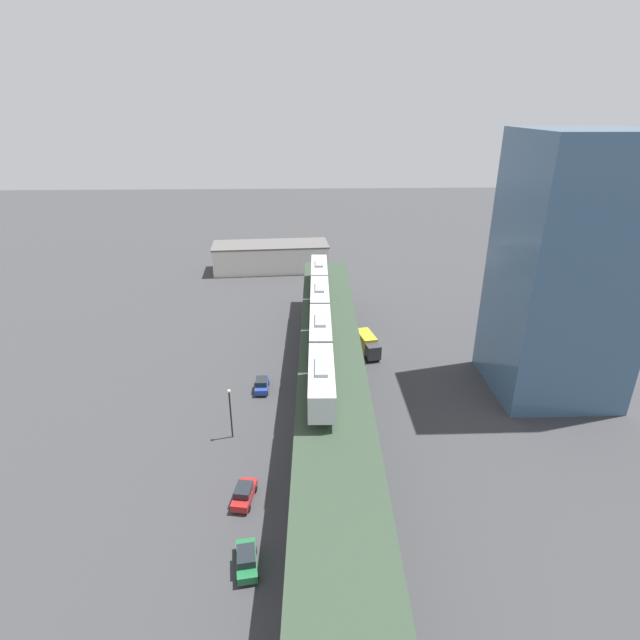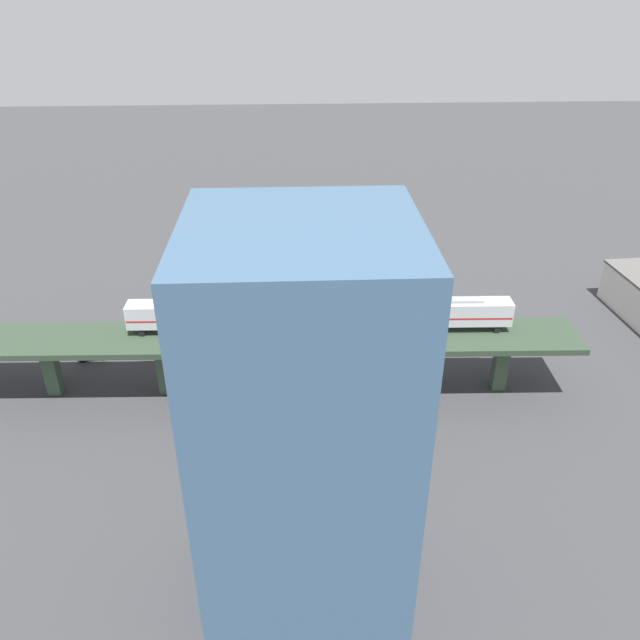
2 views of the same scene
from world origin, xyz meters
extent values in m
plane|color=#38383A|center=(0.00, 0.00, 0.00)|extent=(400.00, 400.00, 0.00)
cube|color=#2C3D2C|center=(0.00, 0.00, 8.19)|extent=(11.00, 92.20, 0.80)
cube|color=#384C38|center=(-0.66, -23.49, 3.90)|extent=(1.85, 1.85, 7.79)
cube|color=#384C38|center=(-0.24, -8.50, 3.90)|extent=(1.85, 1.85, 7.79)
cube|color=#384C38|center=(0.18, 6.50, 3.90)|extent=(1.85, 1.85, 7.79)
cube|color=#384C38|center=(0.61, 21.49, 3.90)|extent=(1.85, 1.85, 7.79)
cube|color=#384C38|center=(1.03, 36.49, 3.90)|extent=(1.85, 1.85, 7.79)
cube|color=silver|center=(-1.59, -6.60, 11.13)|extent=(3.14, 12.07, 3.10)
cube|color=#B21E1E|center=(-1.59, -6.60, 10.83)|extent=(3.17, 11.84, 0.24)
cube|color=gray|center=(-1.59, -6.60, 12.86)|extent=(1.52, 4.24, 0.36)
cylinder|color=black|center=(-2.90, -10.76, 9.01)|extent=(0.24, 0.85, 0.84)
cylinder|color=black|center=(-0.52, -10.83, 9.01)|extent=(0.24, 0.85, 0.84)
cylinder|color=black|center=(-2.66, -2.37, 9.01)|extent=(0.24, 0.85, 0.84)
cylinder|color=black|center=(-0.28, -2.43, 9.01)|extent=(0.24, 0.85, 0.84)
cube|color=silver|center=(-1.23, 6.00, 11.13)|extent=(3.14, 12.07, 3.10)
cube|color=#B21E1E|center=(-1.23, 6.00, 10.83)|extent=(3.17, 11.84, 0.24)
cube|color=gray|center=(-1.23, 6.00, 12.86)|extent=(1.52, 4.24, 0.36)
cylinder|color=black|center=(-2.54, 1.83, 9.01)|extent=(0.24, 0.85, 0.84)
cylinder|color=black|center=(-0.16, 1.76, 9.01)|extent=(0.24, 0.85, 0.84)
cylinder|color=black|center=(-2.30, 10.23, 9.01)|extent=(0.24, 0.85, 0.84)
cylinder|color=black|center=(0.08, 10.16, 9.01)|extent=(0.24, 0.85, 0.84)
cube|color=silver|center=(-0.87, 18.59, 11.13)|extent=(3.14, 12.07, 3.10)
cube|color=#B21E1E|center=(-0.87, 18.59, 10.83)|extent=(3.17, 11.84, 0.24)
cube|color=gray|center=(-0.87, 18.59, 12.86)|extent=(1.52, 4.24, 0.36)
cylinder|color=black|center=(-2.18, 14.43, 9.01)|extent=(0.24, 0.85, 0.84)
cylinder|color=black|center=(0.20, 14.36, 9.01)|extent=(0.24, 0.85, 0.84)
cylinder|color=black|center=(-1.95, 22.82, 9.01)|extent=(0.24, 0.85, 0.84)
cylinder|color=black|center=(0.43, 22.75, 9.01)|extent=(0.24, 0.85, 0.84)
cube|color=silver|center=(-0.52, 31.19, 11.13)|extent=(3.14, 12.07, 3.10)
cube|color=#B21E1E|center=(-0.52, 31.19, 10.83)|extent=(3.17, 11.84, 0.24)
cube|color=gray|center=(-0.52, 31.19, 12.86)|extent=(1.52, 4.24, 0.36)
cylinder|color=black|center=(-1.83, 27.02, 9.01)|extent=(0.24, 0.85, 0.84)
cylinder|color=black|center=(0.55, 26.95, 9.01)|extent=(0.24, 0.85, 0.84)
cylinder|color=black|center=(-1.59, 35.42, 9.01)|extent=(0.24, 0.85, 0.84)
cylinder|color=black|center=(0.79, 35.35, 9.01)|extent=(0.24, 0.85, 0.84)
cube|color=#233D93|center=(-9.68, 9.99, 0.73)|extent=(1.81, 4.40, 0.80)
cube|color=#1E2328|center=(-9.68, 9.84, 1.51)|extent=(1.65, 2.20, 0.76)
cylinder|color=black|center=(-10.53, 8.55, 0.33)|extent=(0.24, 0.66, 0.66)
cylinder|color=black|center=(-8.82, 8.56, 0.33)|extent=(0.24, 0.66, 0.66)
cylinder|color=black|center=(-10.54, 11.41, 0.33)|extent=(0.24, 0.66, 0.66)
cylinder|color=black|center=(-8.83, 11.42, 0.33)|extent=(0.24, 0.66, 0.66)
cube|color=#1E6638|center=(-8.90, -20.67, 0.73)|extent=(2.39, 4.61, 0.80)
cube|color=#1E2328|center=(-8.88, -20.81, 1.51)|extent=(1.93, 2.41, 0.76)
cylinder|color=black|center=(-9.55, -22.20, 0.33)|extent=(0.33, 0.69, 0.66)
cylinder|color=black|center=(-7.85, -21.96, 0.33)|extent=(0.33, 0.69, 0.66)
cylinder|color=black|center=(-9.94, -19.37, 0.33)|extent=(0.33, 0.69, 0.66)
cylinder|color=black|center=(-8.25, -19.13, 0.33)|extent=(0.33, 0.69, 0.66)
cube|color=#AD1E1E|center=(-9.97, -12.31, 0.73)|extent=(2.48, 4.63, 0.80)
cube|color=#1E2328|center=(-9.99, -12.46, 1.51)|extent=(1.97, 2.43, 0.76)
cylinder|color=black|center=(-11.04, -13.59, 0.33)|extent=(0.34, 0.69, 0.66)
cylinder|color=black|center=(-9.35, -13.86, 0.33)|extent=(0.34, 0.69, 0.66)
cylinder|color=black|center=(-10.58, -10.76, 0.33)|extent=(0.34, 0.69, 0.66)
cylinder|color=black|center=(-8.89, -11.04, 0.33)|extent=(0.34, 0.69, 0.66)
cube|color=#333338|center=(7.83, 18.47, 1.65)|extent=(2.56, 2.41, 2.30)
cube|color=gold|center=(7.09, 21.99, 1.85)|extent=(3.32, 5.56, 2.70)
cylinder|color=black|center=(6.86, 18.27, 0.50)|extent=(0.55, 1.05, 1.00)
cylinder|color=black|center=(8.80, 18.67, 0.50)|extent=(0.55, 1.05, 1.00)
cylinder|color=black|center=(5.75, 23.31, 0.50)|extent=(0.55, 1.05, 1.00)
cylinder|color=black|center=(7.78, 23.73, 0.50)|extent=(0.55, 1.05, 1.00)
cylinder|color=black|center=(-12.62, -1.21, 3.25)|extent=(0.20, 0.20, 6.50)
sphere|color=beige|center=(-12.62, -1.21, 6.72)|extent=(0.44, 0.44, 0.44)
cube|color=#3D5B7A|center=(32.03, 9.52, 18.00)|extent=(16.00, 16.00, 36.00)
camera|label=1|loc=(-3.42, -53.57, 38.72)|focal=28.00mm
camera|label=2|loc=(69.49, 9.00, 50.48)|focal=35.00mm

